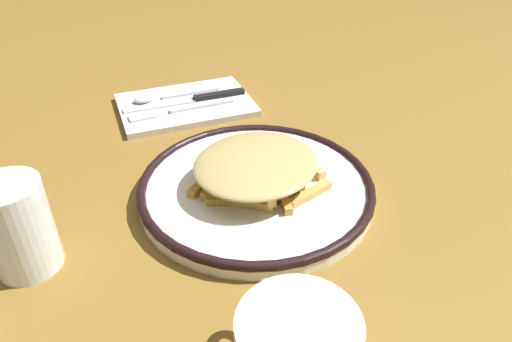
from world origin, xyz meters
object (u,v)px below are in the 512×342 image
plate (256,187)px  fries_heap (255,165)px  knife (196,99)px  fork (182,109)px  water_glass (18,227)px  spoon (162,97)px  napkin (186,105)px

plate → fries_heap: bearing=-7.5°
knife → plate: bearing=-177.8°
fork → water_glass: water_glass is taller
fries_heap → knife: bearing=2.4°
knife → fork: bearing=133.0°
spoon → water_glass: bearing=148.5°
plate → water_glass: water_glass is taller
fries_heap → fork: 0.25m
water_glass → knife: bearing=-40.0°
fries_heap → water_glass: (-0.04, 0.27, 0.01)m
fork → knife: bearing=-47.0°
spoon → water_glass: 0.39m
fries_heap → spoon: fries_heap is taller
plate → napkin: bearing=6.2°
plate → spoon: plate is taller
plate → knife: (0.27, 0.01, 0.00)m
napkin → spoon: bearing=53.0°
plate → knife: bearing=2.2°
plate → fries_heap: 0.03m
napkin → water_glass: bearing=142.1°
spoon → fries_heap: bearing=-167.5°
napkin → spoon: size_ratio=1.44×
plate → spoon: 0.31m
plate → knife: size_ratio=1.42×
knife → fries_heap: bearing=-177.6°
fries_heap → napkin: bearing=6.5°
fork → water_glass: (-0.28, 0.23, 0.04)m
plate → fork: plate is taller
fork → knife: size_ratio=0.84×
fork → knife: knife is taller
fries_heap → fork: bearing=10.1°
knife → spoon: bearing=64.2°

